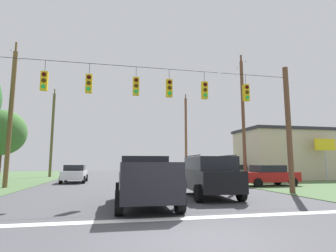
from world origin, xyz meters
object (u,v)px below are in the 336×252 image
(pickup_truck, at_px, (145,181))
(tree_roadside_far_right, at_px, (2,133))
(suv_black, at_px, (209,175))
(distant_car_oncoming, at_px, (268,175))
(overhead_signal_span, at_px, (150,114))
(utility_pole_mid_left, at_px, (11,115))
(utility_pole_mid_right, at_px, (243,119))
(utility_pole_far_left, at_px, (52,133))
(utility_pole_far_right, at_px, (186,135))
(distant_car_crossing_white, at_px, (75,173))
(distant_car_far_parked, at_px, (233,172))
(roadside_store, at_px, (298,154))

(pickup_truck, relative_size, tree_roadside_far_right, 0.88)
(suv_black, xyz_separation_m, distant_car_oncoming, (6.60, 5.34, -0.27))
(overhead_signal_span, height_order, suv_black, overhead_signal_span)
(utility_pole_mid_left, bearing_deg, utility_pole_mid_right, -2.53)
(utility_pole_mid_right, distance_m, utility_pole_far_left, 23.49)
(utility_pole_far_right, height_order, utility_pole_mid_left, utility_pole_far_right)
(pickup_truck, distance_m, distant_car_oncoming, 12.42)
(suv_black, height_order, distant_car_crossing_white, suv_black)
(overhead_signal_span, relative_size, utility_pole_mid_left, 1.59)
(pickup_truck, bearing_deg, utility_pole_mid_left, 131.10)
(overhead_signal_span, bearing_deg, utility_pole_mid_right, 35.75)
(utility_pole_far_right, bearing_deg, utility_pole_far_left, -175.79)
(distant_car_crossing_white, distance_m, distant_car_oncoming, 15.97)
(pickup_truck, distance_m, distant_car_far_parked, 18.61)
(pickup_truck, height_order, distant_car_oncoming, pickup_truck)
(distant_car_oncoming, height_order, utility_pole_mid_left, utility_pole_mid_left)
(suv_black, xyz_separation_m, utility_pole_mid_right, (5.58, 6.84, 4.15))
(utility_pole_far_left, bearing_deg, utility_pole_mid_left, -89.16)
(utility_pole_mid_right, height_order, tree_roadside_far_right, utility_pole_mid_right)
(pickup_truck, relative_size, utility_pole_far_right, 0.47)
(roadside_store, bearing_deg, overhead_signal_span, -145.98)
(suv_black, height_order, utility_pole_mid_left, utility_pole_mid_left)
(distant_car_crossing_white, distance_m, utility_pole_far_left, 12.03)
(pickup_truck, xyz_separation_m, suv_black, (3.45, 1.96, 0.09))
(suv_black, xyz_separation_m, distant_car_far_parked, (7.50, 13.09, -0.27))
(distant_car_crossing_white, height_order, utility_pole_far_right, utility_pole_far_right)
(distant_car_crossing_white, xyz_separation_m, utility_pole_far_left, (-4.15, 10.30, 4.62))
(distant_car_far_parked, xyz_separation_m, utility_pole_far_left, (-19.51, 9.33, 4.62))
(utility_pole_mid_right, distance_m, roadside_store, 11.50)
(utility_pole_mid_right, relative_size, roadside_store, 0.83)
(utility_pole_mid_right, distance_m, utility_pole_far_right, 16.87)
(suv_black, relative_size, distant_car_crossing_white, 1.13)
(utility_pole_far_left, bearing_deg, distant_car_far_parked, -25.56)
(pickup_truck, xyz_separation_m, utility_pole_far_right, (8.95, 25.66, 4.62))
(suv_black, bearing_deg, distant_car_far_parked, 60.17)
(suv_black, relative_size, utility_pole_mid_right, 0.46)
(utility_pole_mid_right, relative_size, utility_pole_far_left, 0.97)
(overhead_signal_span, height_order, utility_pole_far_right, utility_pole_far_right)
(utility_pole_far_left, bearing_deg, suv_black, -61.82)
(pickup_truck, height_order, utility_pole_far_left, utility_pole_far_left)
(suv_black, distance_m, utility_pole_far_right, 24.75)
(utility_pole_mid_right, bearing_deg, tree_roadside_far_right, 164.21)
(overhead_signal_span, distance_m, utility_pole_far_left, 23.54)
(distant_car_crossing_white, relative_size, utility_pole_far_right, 0.37)
(distant_car_far_parked, height_order, roadside_store, roadside_store)
(pickup_truck, distance_m, roadside_store, 23.75)
(suv_black, distance_m, utility_pole_mid_right, 9.75)
(utility_pole_mid_left, distance_m, utility_pole_far_left, 14.82)
(overhead_signal_span, height_order, utility_pole_mid_right, utility_pole_mid_right)
(distant_car_oncoming, relative_size, utility_pole_mid_right, 0.41)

